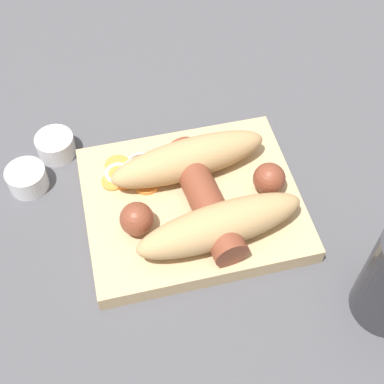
% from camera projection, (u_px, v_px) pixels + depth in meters
% --- Properties ---
extents(ground_plane, '(3.00, 3.00, 0.00)m').
position_uv_depth(ground_plane, '(192.00, 208.00, 0.60)').
color(ground_plane, '#4C4C51').
extents(food_tray, '(0.23, 0.20, 0.02)m').
position_uv_depth(food_tray, '(192.00, 203.00, 0.59)').
color(food_tray, tan).
rests_on(food_tray, ground_plane).
extents(bread_roll, '(0.19, 0.16, 0.04)m').
position_uv_depth(bread_roll, '(204.00, 191.00, 0.56)').
color(bread_roll, tan).
rests_on(bread_roll, food_tray).
extents(sausage, '(0.18, 0.15, 0.04)m').
position_uv_depth(sausage, '(205.00, 198.00, 0.56)').
color(sausage, brown).
rests_on(sausage, food_tray).
extents(pickled_veggies, '(0.08, 0.07, 0.01)m').
position_uv_depth(pickled_veggies, '(133.00, 173.00, 0.60)').
color(pickled_veggies, orange).
rests_on(pickled_veggies, food_tray).
extents(condiment_cup_near, '(0.05, 0.05, 0.03)m').
position_uv_depth(condiment_cup_near, '(56.00, 146.00, 0.64)').
color(condiment_cup_near, white).
rests_on(condiment_cup_near, ground_plane).
extents(condiment_cup_far, '(0.05, 0.05, 0.03)m').
position_uv_depth(condiment_cup_far, '(27.00, 179.00, 0.61)').
color(condiment_cup_far, white).
rests_on(condiment_cup_far, ground_plane).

